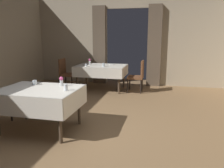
# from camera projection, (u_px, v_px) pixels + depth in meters

# --- Properties ---
(ground) EXTENTS (10.08, 10.08, 0.00)m
(ground) POSITION_uv_depth(u_px,v_px,m) (85.00, 134.00, 3.80)
(ground) COLOR olive
(wall_back) EXTENTS (6.40, 0.27, 3.00)m
(wall_back) POSITION_uv_depth(u_px,v_px,m) (127.00, 39.00, 7.45)
(wall_back) COLOR tan
(wall_back) RESTS_ON ground
(dining_table_mid) EXTENTS (1.36, 1.02, 0.75)m
(dining_table_mid) POSITION_uv_depth(u_px,v_px,m) (39.00, 94.00, 3.84)
(dining_table_mid) COLOR #4C3D2D
(dining_table_mid) RESTS_ON ground
(dining_table_far) EXTENTS (1.49, 1.03, 0.75)m
(dining_table_far) POSITION_uv_depth(u_px,v_px,m) (101.00, 68.00, 6.77)
(dining_table_far) COLOR #4C3D2D
(dining_table_far) RESTS_ON ground
(chair_far_left) EXTENTS (0.44, 0.44, 0.93)m
(chair_far_left) POSITION_uv_depth(u_px,v_px,m) (66.00, 72.00, 6.98)
(chair_far_left) COLOR black
(chair_far_left) RESTS_ON ground
(chair_far_right) EXTENTS (0.44, 0.44, 0.93)m
(chair_far_right) POSITION_uv_depth(u_px,v_px,m) (138.00, 75.00, 6.50)
(chair_far_right) COLOR black
(chair_far_right) RESTS_ON ground
(flower_vase_mid) EXTENTS (0.07, 0.07, 0.17)m
(flower_vase_mid) POSITION_uv_depth(u_px,v_px,m) (61.00, 81.00, 4.00)
(flower_vase_mid) COLOR silver
(flower_vase_mid) RESTS_ON dining_table_mid
(glass_mid_b) EXTENTS (0.08, 0.08, 0.08)m
(glass_mid_b) POSITION_uv_depth(u_px,v_px,m) (35.00, 82.00, 4.11)
(glass_mid_b) COLOR silver
(glass_mid_b) RESTS_ON dining_table_mid
(glass_mid_c) EXTENTS (0.07, 0.07, 0.11)m
(glass_mid_c) POSITION_uv_depth(u_px,v_px,m) (66.00, 87.00, 3.67)
(glass_mid_c) COLOR silver
(glass_mid_c) RESTS_ON dining_table_mid
(flower_vase_far) EXTENTS (0.07, 0.07, 0.20)m
(flower_vase_far) POSITION_uv_depth(u_px,v_px,m) (90.00, 62.00, 6.77)
(flower_vase_far) COLOR silver
(flower_vase_far) RESTS_ON dining_table_far
(glass_far_b) EXTENTS (0.07, 0.07, 0.10)m
(glass_far_b) POSITION_uv_depth(u_px,v_px,m) (104.00, 65.00, 6.48)
(glass_far_b) COLOR silver
(glass_far_b) RESTS_ON dining_table_far
(glass_far_c) EXTENTS (0.07, 0.07, 0.08)m
(glass_far_c) POSITION_uv_depth(u_px,v_px,m) (86.00, 65.00, 6.49)
(glass_far_c) COLOR silver
(glass_far_c) RESTS_ON dining_table_far
(plate_far_d) EXTENTS (0.19, 0.19, 0.01)m
(plate_far_d) POSITION_uv_depth(u_px,v_px,m) (112.00, 64.00, 6.98)
(plate_far_d) COLOR white
(plate_far_d) RESTS_ON dining_table_far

